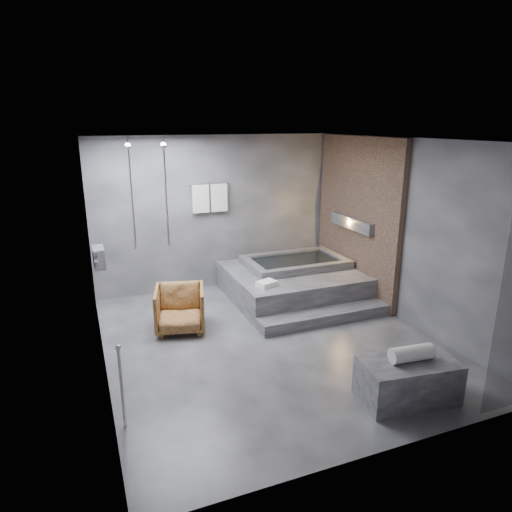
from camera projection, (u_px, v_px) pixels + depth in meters
name	position (u px, v px, depth m)	size (l,w,h in m)	color
room	(290.00, 217.00, 6.41)	(5.00, 5.04, 2.82)	#313234
tub_deck	(292.00, 283.00, 8.14)	(2.20, 2.00, 0.50)	#37373A
tub_step	(325.00, 317.00, 7.13)	(2.20, 0.36, 0.18)	#37373A
concrete_bench	(407.00, 380.00, 5.11)	(1.06, 0.59, 0.48)	#39393B
driftwood_chair	(180.00, 309.00, 6.81)	(0.72, 0.74, 0.67)	#4E2E13
rolled_towel	(412.00, 354.00, 5.02)	(0.18, 0.18, 0.50)	white
deck_towel	(267.00, 283.00, 7.27)	(0.30, 0.22, 0.08)	white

